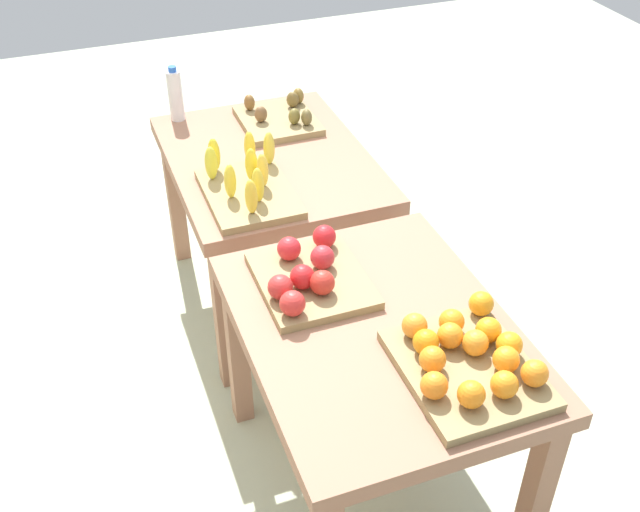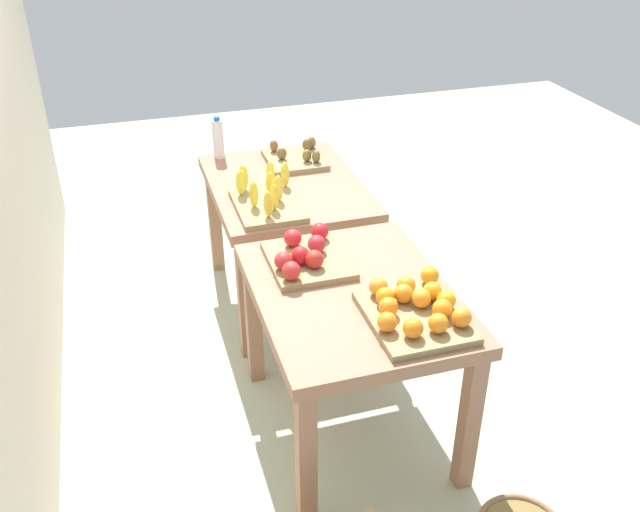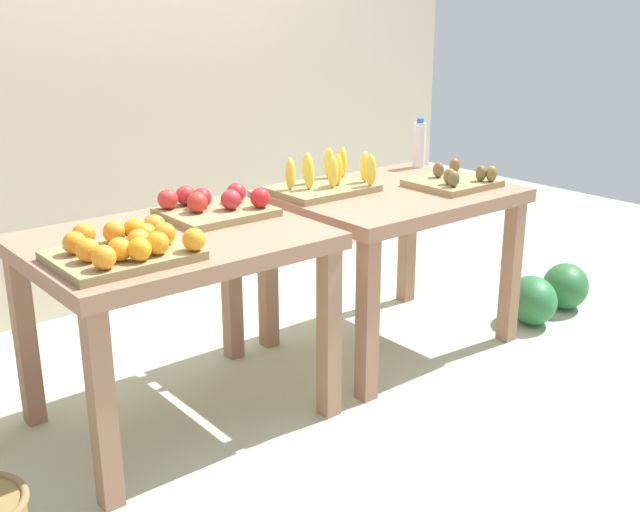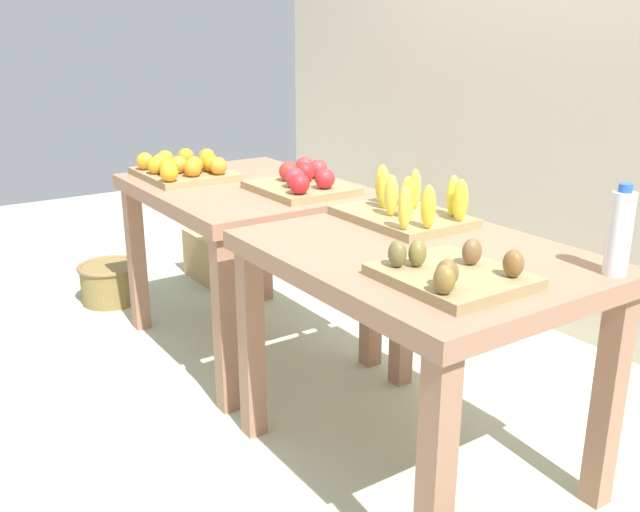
{
  "view_description": "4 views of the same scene",
  "coord_description": "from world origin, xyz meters",
  "px_view_note": "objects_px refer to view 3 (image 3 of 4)",
  "views": [
    {
      "loc": [
        -2.12,
        0.77,
        2.31
      ],
      "look_at": [
        0.07,
        -0.05,
        0.56
      ],
      "focal_mm": 42.95,
      "sensor_mm": 36.0,
      "label": 1
    },
    {
      "loc": [
        -2.83,
        0.84,
        2.33
      ],
      "look_at": [
        0.07,
        -0.05,
        0.55
      ],
      "focal_mm": 39.23,
      "sensor_mm": 36.0,
      "label": 2
    },
    {
      "loc": [
        -1.84,
        -2.4,
        1.54
      ],
      "look_at": [
        0.09,
        -0.05,
        0.54
      ],
      "focal_mm": 43.08,
      "sensor_mm": 36.0,
      "label": 3
    },
    {
      "loc": [
        2.05,
        -1.37,
        1.38
      ],
      "look_at": [
        -0.04,
        0.04,
        0.56
      ],
      "focal_mm": 39.39,
      "sensor_mm": 36.0,
      "label": 4
    }
  ],
  "objects_px": {
    "display_table_left": "(174,263)",
    "kiwi_bin": "(455,181)",
    "watermelon_pile": "(549,293)",
    "banana_crate": "(326,181)",
    "display_table_right": "(392,213)",
    "water_bottle": "(419,144)",
    "orange_bin": "(127,247)",
    "apple_bin": "(214,206)"
  },
  "relations": [
    {
      "from": "display_table_left",
      "to": "kiwi_bin",
      "type": "relative_size",
      "value": 2.89
    },
    {
      "from": "kiwi_bin",
      "to": "watermelon_pile",
      "type": "height_order",
      "value": "kiwi_bin"
    },
    {
      "from": "banana_crate",
      "to": "display_table_right",
      "type": "bearing_deg",
      "value": -32.35
    },
    {
      "from": "display_table_left",
      "to": "display_table_right",
      "type": "distance_m",
      "value": 1.12
    },
    {
      "from": "display_table_left",
      "to": "water_bottle",
      "type": "relative_size",
      "value": 4.18
    },
    {
      "from": "banana_crate",
      "to": "kiwi_bin",
      "type": "height_order",
      "value": "banana_crate"
    },
    {
      "from": "display_table_right",
      "to": "watermelon_pile",
      "type": "bearing_deg",
      "value": -17.79
    },
    {
      "from": "display_table_left",
      "to": "banana_crate",
      "type": "bearing_deg",
      "value": 10.74
    },
    {
      "from": "orange_bin",
      "to": "watermelon_pile",
      "type": "height_order",
      "value": "orange_bin"
    },
    {
      "from": "kiwi_bin",
      "to": "water_bottle",
      "type": "xyz_separation_m",
      "value": [
        0.2,
        0.41,
        0.09
      ]
    },
    {
      "from": "banana_crate",
      "to": "water_bottle",
      "type": "xyz_separation_m",
      "value": [
        0.72,
        0.12,
        0.07
      ]
    },
    {
      "from": "apple_bin",
      "to": "water_bottle",
      "type": "relative_size",
      "value": 1.62
    },
    {
      "from": "apple_bin",
      "to": "orange_bin",
      "type": "bearing_deg",
      "value": -150.34
    },
    {
      "from": "display_table_left",
      "to": "banana_crate",
      "type": "height_order",
      "value": "banana_crate"
    },
    {
      "from": "apple_bin",
      "to": "watermelon_pile",
      "type": "xyz_separation_m",
      "value": [
        1.74,
        -0.41,
        -0.67
      ]
    },
    {
      "from": "banana_crate",
      "to": "kiwi_bin",
      "type": "xyz_separation_m",
      "value": [
        0.52,
        -0.3,
        -0.02
      ]
    },
    {
      "from": "display_table_left",
      "to": "orange_bin",
      "type": "relative_size",
      "value": 2.3
    },
    {
      "from": "apple_bin",
      "to": "kiwi_bin",
      "type": "relative_size",
      "value": 1.12
    },
    {
      "from": "display_table_left",
      "to": "kiwi_bin",
      "type": "bearing_deg",
      "value": -5.49
    },
    {
      "from": "kiwi_bin",
      "to": "watermelon_pile",
      "type": "bearing_deg",
      "value": -13.62
    },
    {
      "from": "display_table_right",
      "to": "banana_crate",
      "type": "relative_size",
      "value": 2.33
    },
    {
      "from": "orange_bin",
      "to": "kiwi_bin",
      "type": "height_order",
      "value": "orange_bin"
    },
    {
      "from": "apple_bin",
      "to": "display_table_left",
      "type": "bearing_deg",
      "value": -153.4
    },
    {
      "from": "display_table_right",
      "to": "kiwi_bin",
      "type": "relative_size",
      "value": 2.89
    },
    {
      "from": "kiwi_bin",
      "to": "banana_crate",
      "type": "bearing_deg",
      "value": 150.38
    },
    {
      "from": "display_table_left",
      "to": "kiwi_bin",
      "type": "height_order",
      "value": "kiwi_bin"
    },
    {
      "from": "kiwi_bin",
      "to": "watermelon_pile",
      "type": "xyz_separation_m",
      "value": [
        0.62,
        -0.15,
        -0.66
      ]
    },
    {
      "from": "display_table_left",
      "to": "watermelon_pile",
      "type": "bearing_deg",
      "value": -8.04
    },
    {
      "from": "banana_crate",
      "to": "water_bottle",
      "type": "distance_m",
      "value": 0.73
    },
    {
      "from": "display_table_right",
      "to": "orange_bin",
      "type": "relative_size",
      "value": 2.3
    },
    {
      "from": "display_table_right",
      "to": "watermelon_pile",
      "type": "distance_m",
      "value": 1.06
    },
    {
      "from": "display_table_right",
      "to": "watermelon_pile",
      "type": "xyz_separation_m",
      "value": [
        0.88,
        -0.28,
        -0.52
      ]
    },
    {
      "from": "kiwi_bin",
      "to": "orange_bin",
      "type": "bearing_deg",
      "value": -178.94
    },
    {
      "from": "watermelon_pile",
      "to": "kiwi_bin",
      "type": "bearing_deg",
      "value": 166.38
    },
    {
      "from": "kiwi_bin",
      "to": "water_bottle",
      "type": "distance_m",
      "value": 0.47
    },
    {
      "from": "display_table_right",
      "to": "orange_bin",
      "type": "distance_m",
      "value": 1.39
    },
    {
      "from": "orange_bin",
      "to": "watermelon_pile",
      "type": "distance_m",
      "value": 2.36
    },
    {
      "from": "water_bottle",
      "to": "watermelon_pile",
      "type": "xyz_separation_m",
      "value": [
        0.42,
        -0.56,
        -0.75
      ]
    },
    {
      "from": "banana_crate",
      "to": "apple_bin",
      "type": "bearing_deg",
      "value": -176.86
    },
    {
      "from": "watermelon_pile",
      "to": "display_table_right",
      "type": "bearing_deg",
      "value": 162.21
    },
    {
      "from": "water_bottle",
      "to": "kiwi_bin",
      "type": "bearing_deg",
      "value": -115.48
    },
    {
      "from": "water_bottle",
      "to": "watermelon_pile",
      "type": "distance_m",
      "value": 1.02
    }
  ]
}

